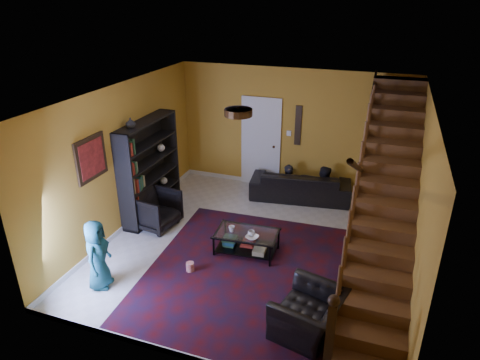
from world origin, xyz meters
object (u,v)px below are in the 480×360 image
Objects in this scene: bookshelf at (150,170)px; armchair_right at (309,314)px; armchair_left at (156,210)px; sofa at (300,185)px; coffee_table at (247,241)px.

bookshelf is 4.47m from armchair_right.
armchair_left is at bearing -105.40° from armchair_right.
sofa is 1.94× the size of coffee_table.
bookshelf is 3.31m from sofa.
sofa is at bearing -153.19° from armchair_right.
bookshelf is 0.91× the size of sofa.
sofa reaches higher than armchair_right.
armchair_left is at bearing 34.45° from sofa.
armchair_left reaches higher than armchair_right.
armchair_left is 0.84× the size of armchair_right.
armchair_right reaches higher than coffee_table.
armchair_right is (0.98, -4.04, -0.01)m from sofa.
armchair_left is (0.35, -0.49, -0.60)m from bookshelf.
armchair_left is 3.87m from armchair_right.
bookshelf is at bearing 43.89° from armchair_left.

